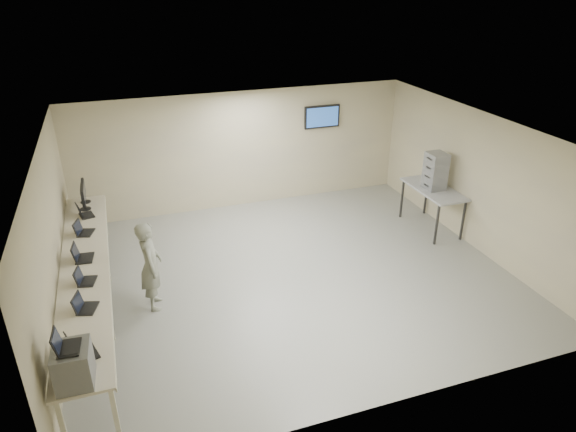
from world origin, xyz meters
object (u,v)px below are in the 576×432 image
object	(u,v)px
workbench	(86,270)
equipment_box	(73,365)
soldier	(151,266)
side_table	(434,191)

from	to	relation	value
workbench	equipment_box	bearing A→B (deg)	-91.31
workbench	soldier	distance (m)	1.04
equipment_box	side_table	world-z (taller)	equipment_box
soldier	workbench	bearing A→B (deg)	84.12
soldier	side_table	size ratio (longest dim) A/B	0.99
equipment_box	soldier	world-z (taller)	soldier
workbench	side_table	distance (m)	7.24
equipment_box	workbench	bearing A→B (deg)	91.77
equipment_box	soldier	xyz separation A→B (m)	(1.08, 2.58, -0.34)
side_table	workbench	bearing A→B (deg)	-173.33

